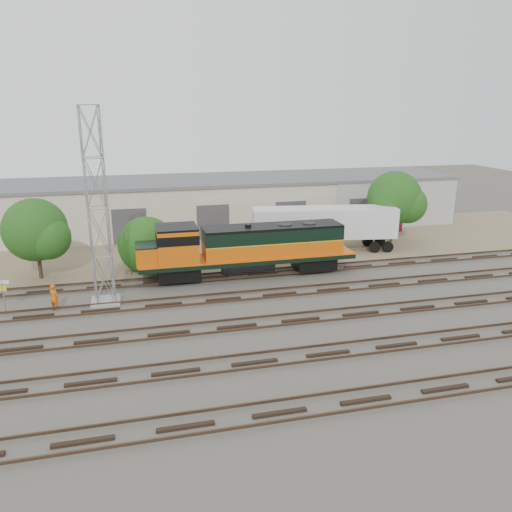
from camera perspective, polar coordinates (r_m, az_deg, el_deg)
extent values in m
plane|color=#47423A|center=(32.68, -3.29, -6.01)|extent=(140.00, 140.00, 0.00)
cube|color=#726047|center=(46.72, -6.71, 0.95)|extent=(80.00, 16.00, 0.02)
cube|color=black|center=(22.32, 2.72, -17.48)|extent=(80.00, 2.40, 0.14)
cube|color=#4C3828|center=(21.65, 3.32, -18.25)|extent=(80.00, 0.08, 0.14)
cube|color=#4C3828|center=(22.84, 2.17, -16.17)|extent=(80.00, 0.08, 0.14)
cube|color=black|center=(26.03, -0.15, -12.08)|extent=(80.00, 2.40, 0.14)
cube|color=#4C3828|center=(25.32, 0.26, -12.60)|extent=(80.00, 0.08, 0.14)
cube|color=#4C3828|center=(26.60, -0.54, -11.06)|extent=(80.00, 0.08, 0.14)
cube|color=black|center=(29.95, -2.21, -8.05)|extent=(80.00, 2.40, 0.14)
cube|color=#4C3828|center=(29.23, -1.91, -8.40)|extent=(80.00, 0.08, 0.14)
cube|color=#4C3828|center=(30.56, -2.50, -7.24)|extent=(80.00, 0.08, 0.14)
cube|color=black|center=(34.02, -3.76, -4.95)|extent=(80.00, 2.40, 0.14)
cube|color=#4C3828|center=(33.28, -3.53, -5.19)|extent=(80.00, 0.08, 0.14)
cube|color=#4C3828|center=(34.66, -3.99, -4.29)|extent=(80.00, 0.08, 0.14)
cube|color=black|center=(38.18, -4.96, -2.52)|extent=(80.00, 2.40, 0.14)
cube|color=#4C3828|center=(37.44, -4.79, -2.69)|extent=(80.00, 0.08, 0.14)
cube|color=#4C3828|center=(38.84, -5.14, -1.98)|extent=(80.00, 0.08, 0.14)
cube|color=beige|center=(53.89, -7.90, 5.74)|extent=(58.00, 10.00, 5.00)
cube|color=#59595B|center=(53.46, -8.01, 8.53)|extent=(58.40, 10.40, 0.30)
cube|color=#999993|center=(55.85, 15.87, 5.64)|extent=(14.00, 0.10, 5.00)
cube|color=#333335|center=(49.59, -23.50, 2.60)|extent=(3.20, 0.12, 3.40)
cube|color=#333335|center=(48.84, -14.23, 3.28)|extent=(3.20, 0.12, 3.40)
cube|color=#333335|center=(49.39, -4.91, 3.89)|extent=(3.20, 0.12, 3.40)
cube|color=#333335|center=(51.21, 3.99, 4.37)|extent=(3.20, 0.12, 3.40)
cube|color=#333335|center=(54.15, 12.10, 4.71)|extent=(3.20, 0.12, 3.40)
cube|color=black|center=(37.68, -8.85, -1.81)|extent=(3.11, 2.33, 0.97)
cube|color=black|center=(39.93, 6.59, -0.66)|extent=(3.11, 2.33, 0.97)
cube|color=black|center=(38.26, -0.91, -0.29)|extent=(16.52, 2.92, 0.34)
cylinder|color=black|center=(38.44, -0.90, -1.16)|extent=(4.08, 1.07, 1.07)
cube|color=#C45209|center=(38.51, 1.91, 0.98)|extent=(10.69, 2.53, 1.17)
cube|color=black|center=(38.23, 1.92, 2.52)|extent=(10.69, 2.53, 0.97)
cube|color=black|center=(38.09, 1.93, 3.37)|extent=(10.69, 2.53, 0.19)
cube|color=#C45209|center=(37.08, -9.00, 1.25)|extent=(2.92, 2.92, 2.53)
cube|color=black|center=(36.75, -9.09, 3.27)|extent=(2.92, 2.92, 0.16)
cube|color=#C45209|center=(37.13, -12.39, 0.15)|extent=(1.56, 2.33, 1.36)
cube|color=gray|center=(35.04, -16.77, -4.95)|extent=(1.88, 1.88, 0.20)
cylinder|color=gray|center=(33.91, -18.60, 5.40)|extent=(0.09, 0.09, 12.53)
cylinder|color=gray|center=(33.83, -16.66, 5.55)|extent=(0.09, 0.09, 12.53)
cylinder|color=gray|center=(32.79, -18.74, 5.02)|extent=(0.09, 0.09, 12.53)
cylinder|color=gray|center=(32.71, -16.73, 5.17)|extent=(0.09, 0.09, 12.53)
cylinder|color=gray|center=(35.04, -26.87, -4.23)|extent=(0.07, 0.07, 2.34)
cube|color=white|center=(34.73, -27.08, -2.67)|extent=(0.94, 0.29, 0.23)
cube|color=yellow|center=(34.86, -26.99, -3.33)|extent=(0.47, 0.16, 0.37)
imported|color=#D1590B|center=(34.57, -22.08, -4.40)|extent=(0.77, 0.70, 1.77)
cube|color=silver|center=(45.28, 7.80, 3.82)|extent=(13.12, 4.48, 2.68)
cube|color=black|center=(47.17, 13.70, 1.34)|extent=(2.72, 2.81, 0.99)
cube|color=black|center=(43.98, 1.68, 0.91)|extent=(0.15, 0.15, 1.29)
cube|color=black|center=(45.87, 1.38, 1.59)|extent=(0.15, 0.15, 1.29)
cube|color=navy|center=(52.96, 14.04, 3.26)|extent=(1.63, 1.53, 1.50)
cube|color=maroon|center=(54.76, 15.38, 3.54)|extent=(1.67, 1.58, 1.40)
cylinder|color=#382619|center=(41.30, -23.48, -0.92)|extent=(0.29, 0.29, 2.16)
sphere|color=#1C4513|center=(40.62, -23.92, 2.75)|extent=(4.72, 4.72, 4.72)
sphere|color=#1C4513|center=(39.89, -22.68, 1.96)|extent=(3.30, 3.30, 3.30)
cylinder|color=#382619|center=(41.25, -12.21, -1.18)|extent=(0.31, 0.31, 0.41)
sphere|color=#1C4513|center=(40.74, -12.37, 1.24)|extent=(4.56, 4.56, 4.56)
sphere|color=#1C4513|center=(40.23, -11.00, 0.45)|extent=(3.19, 3.19, 3.19)
cylinder|color=#382619|center=(49.73, 15.25, 2.93)|extent=(0.29, 0.29, 2.54)
sphere|color=#1C4513|center=(49.12, 15.52, 6.39)|extent=(5.08, 5.08, 5.08)
sphere|color=#1C4513|center=(49.07, 16.95, 5.66)|extent=(3.56, 3.56, 3.56)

